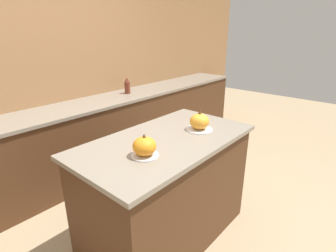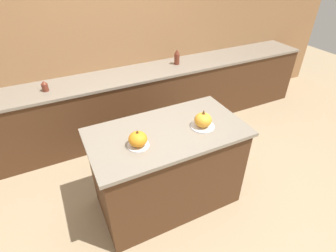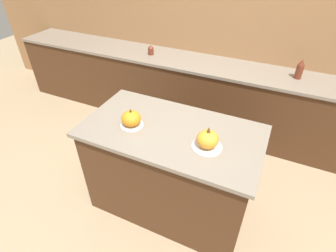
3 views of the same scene
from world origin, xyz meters
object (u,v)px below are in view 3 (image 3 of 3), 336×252
(pumpkin_cake_right, at_px, (208,140))
(bottle_short, at_px, (151,50))
(bottle_tall, at_px, (300,69))
(pumpkin_cake_left, at_px, (131,119))

(pumpkin_cake_right, height_order, bottle_short, pumpkin_cake_right)
(bottle_tall, xyz_separation_m, bottle_short, (-1.79, -0.07, -0.04))
(pumpkin_cake_left, xyz_separation_m, bottle_short, (-0.61, 1.48, -0.03))
(bottle_short, bearing_deg, pumpkin_cake_left, -67.76)
(pumpkin_cake_left, relative_size, bottle_short, 1.48)
(pumpkin_cake_left, bearing_deg, pumpkin_cake_right, 0.23)
(pumpkin_cake_left, height_order, bottle_tall, bottle_tall)
(pumpkin_cake_right, distance_m, bottle_short, 1.94)
(pumpkin_cake_left, xyz_separation_m, pumpkin_cake_right, (0.64, 0.00, 0.00))
(pumpkin_cake_left, relative_size, pumpkin_cake_right, 0.83)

